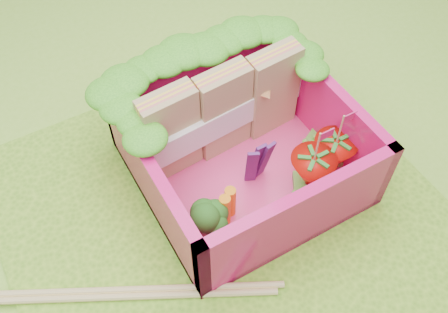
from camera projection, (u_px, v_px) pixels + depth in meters
name	position (u px, v px, depth m)	size (l,w,h in m)	color
ground	(227.00, 221.00, 3.14)	(14.00, 14.00, 0.00)	#86C136
placemat	(227.00, 220.00, 3.13)	(2.60, 2.60, 0.03)	#5E9C23
bento_floor	(241.00, 169.00, 3.32)	(1.30, 1.30, 0.05)	#E93B7F
bento_box	(242.00, 146.00, 3.12)	(1.30, 1.30, 0.55)	#D51165
lettuce_ruffle	(205.00, 62.00, 3.10)	(1.43, 0.77, 0.11)	#2A8117
sandwich_stack	(224.00, 111.00, 3.18)	(1.16, 0.26, 0.64)	#A17C55
broccoli	(205.00, 218.00, 2.87)	(0.33, 0.33, 0.24)	#6CAF55
carrot_sticks	(227.00, 206.00, 2.97)	(0.13, 0.11, 0.25)	orange
purple_wedges	(258.00, 163.00, 3.08)	(0.17, 0.06, 0.38)	#4E1957
strawberry_left	(311.00, 173.00, 3.09)	(0.28, 0.28, 0.52)	red
strawberry_right	(333.00, 155.00, 3.18)	(0.28, 0.28, 0.52)	red
snap_peas	(312.00, 165.00, 3.28)	(0.57, 0.57, 0.05)	#5FA935
chopsticks	(84.00, 295.00, 2.79)	(2.04, 1.08, 0.04)	#E0C97B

